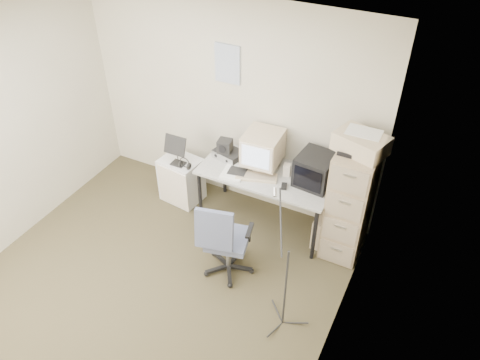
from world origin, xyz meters
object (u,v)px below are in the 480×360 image
at_px(office_chair, 228,238).
at_px(side_cart, 182,179).
at_px(filing_cabinet, 350,202).
at_px(desk, 266,198).

xyz_separation_m(office_chair, side_cart, (-1.07, 0.80, -0.18)).
bearing_deg(office_chair, filing_cabinet, 28.60).
relative_size(office_chair, side_cart, 1.61).
bearing_deg(side_cart, office_chair, -29.79).
bearing_deg(side_cart, filing_cabinet, 9.17).
distance_m(filing_cabinet, side_cart, 2.10).
xyz_separation_m(desk, office_chair, (-0.04, -0.85, 0.10)).
xyz_separation_m(filing_cabinet, desk, (-0.95, -0.03, -0.29)).
height_order(desk, office_chair, office_chair).
relative_size(desk, side_cart, 2.58).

